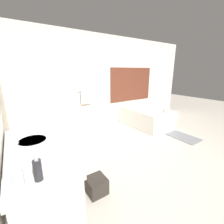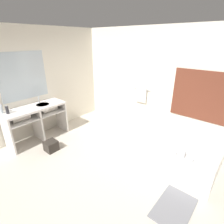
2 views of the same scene
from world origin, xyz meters
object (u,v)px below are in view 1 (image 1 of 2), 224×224
(bathtub, at_px, (146,116))
(soap_dispenser, at_px, (38,170))
(waste_bin, at_px, (96,185))
(water_bottle_1, at_px, (18,182))

(bathtub, xyz_separation_m, soap_dispenser, (-3.36, -2.08, 0.68))
(soap_dispenser, xyz_separation_m, waste_bin, (0.73, 0.49, -0.86))
(soap_dispenser, bearing_deg, bathtub, 31.80)
(water_bottle_1, bearing_deg, soap_dispenser, 32.10)
(water_bottle_1, bearing_deg, bathtub, 31.81)
(waste_bin, bearing_deg, bathtub, 31.23)
(water_bottle_1, distance_m, waste_bin, 1.34)
(soap_dispenser, height_order, waste_bin, soap_dispenser)
(waste_bin, bearing_deg, water_bottle_1, -146.46)
(waste_bin, bearing_deg, soap_dispenser, -146.22)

